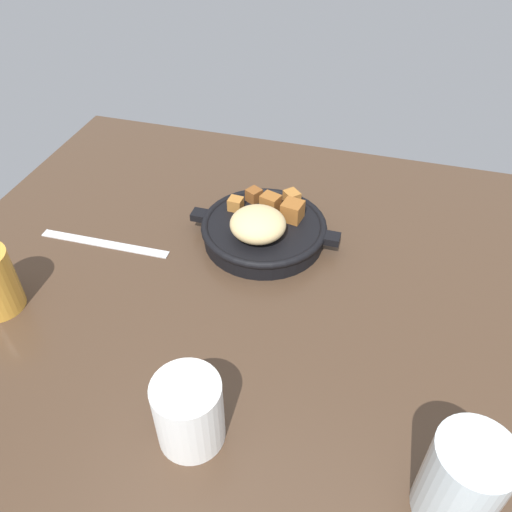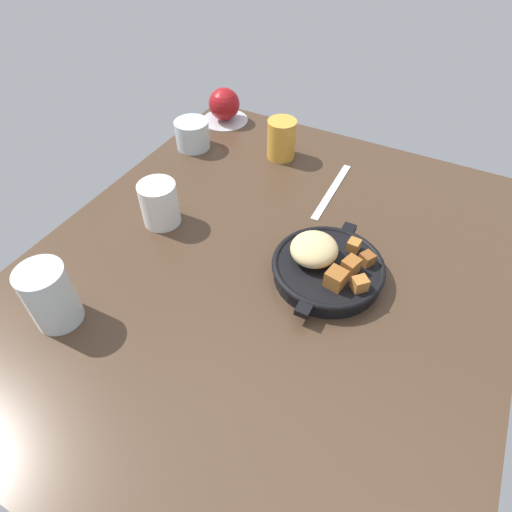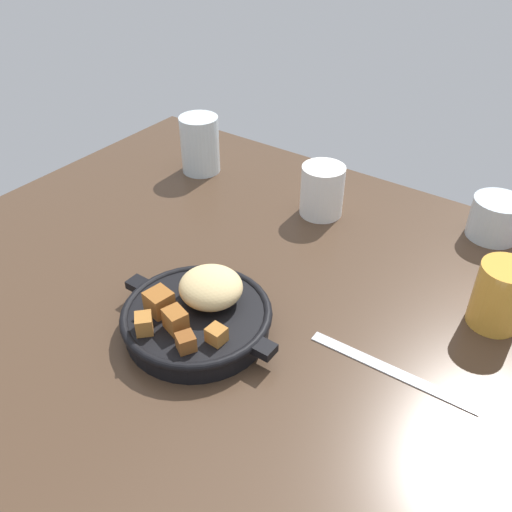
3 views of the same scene
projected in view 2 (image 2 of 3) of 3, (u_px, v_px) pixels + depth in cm
name	position (u px, v px, depth cm)	size (l,w,h in cm)	color
ground_plane	(268.00, 269.00, 80.91)	(101.56, 85.30, 2.40)	#473323
cast_iron_skillet	(326.00, 266.00, 76.32)	(24.32, 20.07, 7.62)	black
saucer_plate	(225.00, 119.00, 117.92)	(12.52, 12.52, 0.60)	#B7BABF
red_apple	(224.00, 104.00, 114.74)	(8.30, 8.30, 8.30)	maroon
butter_knife	(332.00, 190.00, 95.72)	(21.88, 1.60, 0.36)	silver
water_glass_tall	(50.00, 296.00, 67.68)	(7.59, 7.59, 11.21)	silver
white_creamer_pitcher	(160.00, 204.00, 85.54)	(7.51, 7.51, 9.06)	white
juice_glass_amber	(281.00, 139.00, 102.38)	(6.87, 6.87, 9.38)	gold
water_glass_short	(192.00, 134.00, 106.34)	(8.40, 8.40, 6.85)	silver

